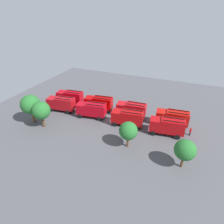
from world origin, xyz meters
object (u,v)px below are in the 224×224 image
object	(u,v)px
fire_truck_0	(172,117)
fire_truck_5	(127,117)
firefighter_4	(56,98)
tree_0	(185,150)
firefighter_1	(38,108)
tree_3	(30,105)
firefighter_3	(44,110)
firefighter_2	(45,106)
traffic_cone_1	(98,104)
fire_truck_3	(70,97)
fire_truck_2	(99,103)
tree_2	(41,111)
fire_truck_4	(167,126)
tree_1	(128,131)
fire_truck_1	(131,109)
fire_truck_6	(92,109)
fire_truck_7	(61,103)
firefighter_0	(190,131)

from	to	relation	value
fire_truck_0	fire_truck_5	xyz separation A→B (m)	(9.27, 3.75, 0.00)
firefighter_4	tree_0	bearing A→B (deg)	-128.18
firefighter_1	tree_3	bearing A→B (deg)	99.71
firefighter_3	tree_0	world-z (taller)	tree_0
firefighter_2	traffic_cone_1	world-z (taller)	firefighter_2
fire_truck_0	fire_truck_5	size ratio (longest dim) A/B	0.99
fire_truck_3	firefighter_4	distance (m)	5.13
fire_truck_2	tree_0	size ratio (longest dim) A/B	1.37
tree_2	fire_truck_0	bearing A→B (deg)	-156.61
fire_truck_4	tree_3	size ratio (longest dim) A/B	1.09
firefighter_2	tree_1	bearing A→B (deg)	-161.02
fire_truck_1	tree_0	distance (m)	17.91
tree_1	tree_3	xyz separation A→B (m)	(23.03, 0.07, 0.93)
firefighter_1	firefighter_4	size ratio (longest dim) A/B	1.05
firefighter_4	traffic_cone_1	distance (m)	12.52
fire_truck_5	tree_2	xyz separation A→B (m)	(17.15, 7.68, 1.98)
fire_truck_2	fire_truck_6	bearing A→B (deg)	81.60
fire_truck_3	fire_truck_7	size ratio (longest dim) A/B	1.00
fire_truck_5	tree_1	size ratio (longest dim) A/B	1.37
firefighter_4	fire_truck_2	bearing A→B (deg)	-109.34
tree_0	tree_3	xyz separation A→B (m)	(33.14, -1.46, 0.91)
fire_truck_0	tree_0	distance (m)	12.76
fire_truck_1	firefighter_1	xyz separation A→B (m)	(23.05, 6.58, -1.14)
fire_truck_6	tree_0	xyz separation A→B (m)	(-21.69, 8.65, 1.51)
tree_0	firefighter_3	bearing A→B (deg)	-9.58
fire_truck_0	fire_truck_3	world-z (taller)	same
fire_truck_0	tree_0	world-z (taller)	tree_0
fire_truck_7	tree_0	distance (m)	31.55
fire_truck_0	fire_truck_7	size ratio (longest dim) A/B	0.99
fire_truck_7	firefighter_2	distance (m)	4.78
fire_truck_2	firefighter_4	xyz separation A→B (m)	(13.82, -0.19, -1.20)
fire_truck_0	fire_truck_7	distance (m)	27.33
tree_2	traffic_cone_1	bearing A→B (deg)	-115.02
fire_truck_4	firefighter_1	xyz separation A→B (m)	(32.06, 2.64, -1.14)
firefighter_3	firefighter_4	distance (m)	7.08
fire_truck_3	tree_0	size ratio (longest dim) A/B	1.37
fire_truck_2	firefighter_4	world-z (taller)	fire_truck_2
fire_truck_4	firefighter_0	bearing A→B (deg)	-168.29
fire_truck_2	tree_0	bearing A→B (deg)	142.96
fire_truck_1	firefighter_1	size ratio (longest dim) A/B	4.09
fire_truck_1	traffic_cone_1	distance (m)	10.74
tree_0	tree_2	size ratio (longest dim) A/B	0.89
fire_truck_0	fire_truck_6	world-z (taller)	same
tree_3	traffic_cone_1	bearing A→B (deg)	-126.71
firefighter_4	tree_1	distance (m)	27.77
firefighter_4	tree_2	xyz separation A→B (m)	(-5.73, 11.83, 3.18)
fire_truck_0	fire_truck_4	world-z (taller)	same
tree_3	fire_truck_3	bearing A→B (deg)	-103.57
fire_truck_6	fire_truck_7	bearing A→B (deg)	-7.66
fire_truck_0	firefighter_0	distance (m)	4.85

